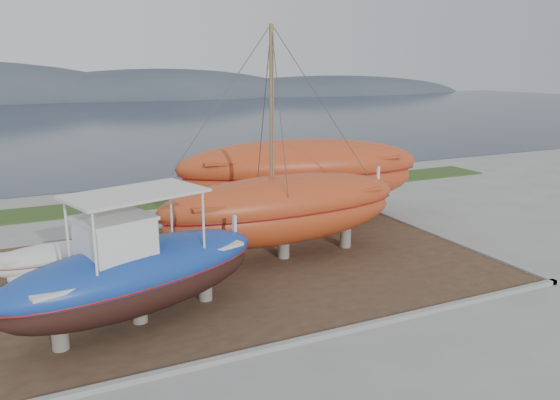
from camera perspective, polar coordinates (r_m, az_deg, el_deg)
name	(u,v)px	position (r m, az deg, el deg)	size (l,w,h in m)	color
ground	(290,309)	(17.28, 1.07, -11.27)	(140.00, 140.00, 0.00)	gray
dirt_patch	(243,266)	(20.65, -3.89, -6.93)	(18.00, 12.00, 0.06)	#422D1E
curb_frame	(243,265)	(20.64, -3.89, -6.82)	(18.60, 12.60, 0.15)	gray
grass_strip	(168,200)	(31.20, -11.64, -0.04)	(44.00, 3.00, 0.08)	#284219
sea	(75,119)	(84.63, -20.64, 7.89)	(260.00, 100.00, 0.04)	#1A2435
mountain_ridge	(52,100)	(139.40, -22.69, 9.66)	(200.00, 36.00, 20.00)	#333D49
blue_caique	(136,259)	(16.10, -14.79, -6.00)	(8.04, 2.51, 3.87)	#1940A0
white_dinghy	(56,263)	(20.55, -22.40, -6.08)	(4.31, 1.62, 1.29)	silver
orange_sailboat	(284,147)	(20.38, 0.41, 5.58)	(9.97, 2.94, 8.72)	#AC3D1A
orange_bare_hull	(300,182)	(26.03, 2.15, 1.93)	(11.78, 3.53, 3.86)	#AC3D1A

